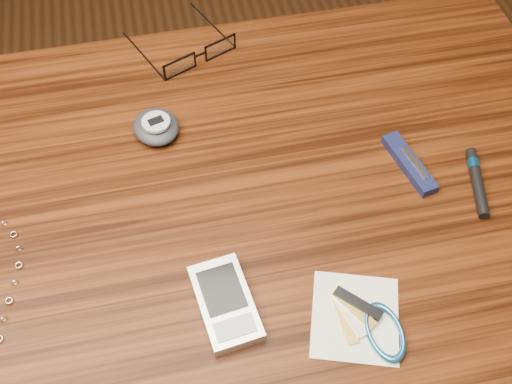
{
  "coord_description": "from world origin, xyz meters",
  "views": [
    {
      "loc": [
        -0.04,
        -0.42,
        1.38
      ],
      "look_at": [
        0.05,
        0.02,
        0.76
      ],
      "focal_mm": 45.0,
      "sensor_mm": 36.0,
      "label": 1
    }
  ],
  "objects_px": {
    "eyeglasses": "(197,55)",
    "pocket_knife": "(409,163)",
    "pedometer": "(156,127)",
    "pda_phone": "(225,303)",
    "desk": "(220,263)",
    "notepad_keys": "(370,324)"
  },
  "relations": [
    {
      "from": "eyeglasses",
      "to": "pocket_knife",
      "type": "xyz_separation_m",
      "value": [
        0.23,
        -0.25,
        -0.01
      ]
    },
    {
      "from": "pedometer",
      "to": "pda_phone",
      "type": "bearing_deg",
      "value": -80.72
    },
    {
      "from": "desk",
      "to": "pedometer",
      "type": "xyz_separation_m",
      "value": [
        -0.05,
        0.15,
        0.11
      ]
    },
    {
      "from": "desk",
      "to": "notepad_keys",
      "type": "height_order",
      "value": "notepad_keys"
    },
    {
      "from": "pda_phone",
      "to": "pedometer",
      "type": "xyz_separation_m",
      "value": [
        -0.04,
        0.26,
        0.0
      ]
    },
    {
      "from": "pda_phone",
      "to": "notepad_keys",
      "type": "xyz_separation_m",
      "value": [
        0.15,
        -0.05,
        -0.0
      ]
    },
    {
      "from": "notepad_keys",
      "to": "eyeglasses",
      "type": "bearing_deg",
      "value": 104.47
    },
    {
      "from": "eyeglasses",
      "to": "pda_phone",
      "type": "distance_m",
      "value": 0.39
    },
    {
      "from": "eyeglasses",
      "to": "notepad_keys",
      "type": "xyz_separation_m",
      "value": [
        0.11,
        -0.44,
        -0.01
      ]
    },
    {
      "from": "desk",
      "to": "pedometer",
      "type": "distance_m",
      "value": 0.2
    },
    {
      "from": "pedometer",
      "to": "notepad_keys",
      "type": "relative_size",
      "value": 0.63
    },
    {
      "from": "pedometer",
      "to": "pocket_knife",
      "type": "relative_size",
      "value": 0.79
    },
    {
      "from": "pocket_knife",
      "to": "notepad_keys",
      "type": "bearing_deg",
      "value": -120.38
    },
    {
      "from": "desk",
      "to": "pedometer",
      "type": "height_order",
      "value": "pedometer"
    },
    {
      "from": "eyeglasses",
      "to": "notepad_keys",
      "type": "distance_m",
      "value": 0.46
    },
    {
      "from": "eyeglasses",
      "to": "pda_phone",
      "type": "xyz_separation_m",
      "value": [
        -0.03,
        -0.39,
        -0.0
      ]
    },
    {
      "from": "eyeglasses",
      "to": "notepad_keys",
      "type": "bearing_deg",
      "value": -75.53
    },
    {
      "from": "eyeglasses",
      "to": "desk",
      "type": "bearing_deg",
      "value": -94.48
    },
    {
      "from": "desk",
      "to": "pda_phone",
      "type": "bearing_deg",
      "value": -94.67
    },
    {
      "from": "desk",
      "to": "pda_phone",
      "type": "xyz_separation_m",
      "value": [
        -0.01,
        -0.11,
        0.11
      ]
    },
    {
      "from": "pda_phone",
      "to": "pedometer",
      "type": "relative_size",
      "value": 1.38
    },
    {
      "from": "pda_phone",
      "to": "pedometer",
      "type": "height_order",
      "value": "pedometer"
    }
  ]
}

